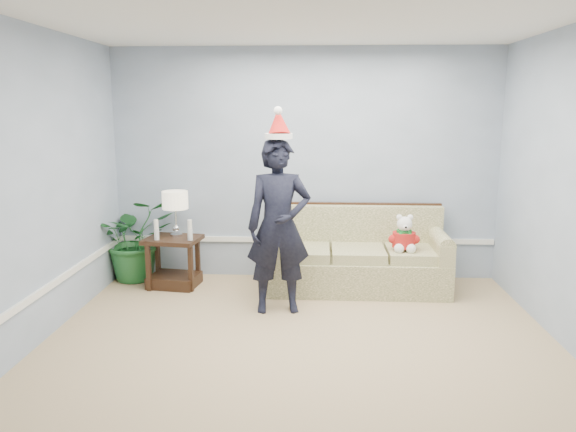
{
  "coord_description": "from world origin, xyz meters",
  "views": [
    {
      "loc": [
        0.11,
        -4.07,
        2.01
      ],
      "look_at": [
        -0.15,
        1.55,
        0.92
      ],
      "focal_mm": 35.0,
      "sensor_mm": 36.0,
      "label": 1
    }
  ],
  "objects_px": {
    "table_lamp": "(175,202)",
    "man": "(279,226)",
    "teddy_bear": "(404,238)",
    "side_table": "(174,267)",
    "houseplant": "(136,239)",
    "sofa": "(357,259)"
  },
  "relations": [
    {
      "from": "table_lamp",
      "to": "man",
      "type": "distance_m",
      "value": 1.46
    },
    {
      "from": "teddy_bear",
      "to": "side_table",
      "type": "bearing_deg",
      "value": 177.45
    },
    {
      "from": "side_table",
      "to": "teddy_bear",
      "type": "bearing_deg",
      "value": -3.12
    },
    {
      "from": "table_lamp",
      "to": "man",
      "type": "bearing_deg",
      "value": -33.06
    },
    {
      "from": "houseplant",
      "to": "table_lamp",
      "type": "bearing_deg",
      "value": -18.41
    },
    {
      "from": "man",
      "to": "side_table",
      "type": "bearing_deg",
      "value": 141.9
    },
    {
      "from": "table_lamp",
      "to": "teddy_bear",
      "type": "relative_size",
      "value": 1.28
    },
    {
      "from": "side_table",
      "to": "houseplant",
      "type": "distance_m",
      "value": 0.62
    },
    {
      "from": "sofa",
      "to": "houseplant",
      "type": "bearing_deg",
      "value": 176.3
    },
    {
      "from": "sofa",
      "to": "side_table",
      "type": "relative_size",
      "value": 3.02
    },
    {
      "from": "side_table",
      "to": "table_lamp",
      "type": "bearing_deg",
      "value": 70.9
    },
    {
      "from": "houseplant",
      "to": "teddy_bear",
      "type": "xyz_separation_m",
      "value": [
        3.07,
        -0.39,
        0.14
      ]
    },
    {
      "from": "sofa",
      "to": "table_lamp",
      "type": "xyz_separation_m",
      "value": [
        -2.06,
        0.02,
        0.64
      ]
    },
    {
      "from": "table_lamp",
      "to": "houseplant",
      "type": "distance_m",
      "value": 0.73
    },
    {
      "from": "side_table",
      "to": "man",
      "type": "bearing_deg",
      "value": -30.17
    },
    {
      "from": "table_lamp",
      "to": "houseplant",
      "type": "bearing_deg",
      "value": 161.59
    },
    {
      "from": "man",
      "to": "houseplant",
      "type": "bearing_deg",
      "value": 143.05
    },
    {
      "from": "sofa",
      "to": "side_table",
      "type": "xyz_separation_m",
      "value": [
        -2.09,
        -0.05,
        -0.11
      ]
    },
    {
      "from": "sofa",
      "to": "table_lamp",
      "type": "bearing_deg",
      "value": -179.91
    },
    {
      "from": "side_table",
      "to": "houseplant",
      "type": "bearing_deg",
      "value": 153.93
    },
    {
      "from": "teddy_bear",
      "to": "table_lamp",
      "type": "bearing_deg",
      "value": 175.84
    },
    {
      "from": "table_lamp",
      "to": "man",
      "type": "height_order",
      "value": "man"
    }
  ]
}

